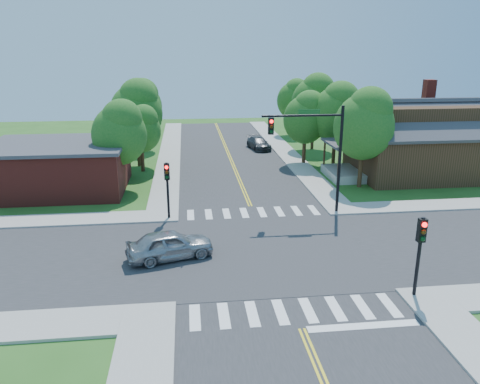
{
  "coord_description": "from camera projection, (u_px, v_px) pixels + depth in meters",
  "views": [
    {
      "loc": [
        -4.28,
        -23.21,
        10.75
      ],
      "look_at": [
        -1.14,
        4.04,
        2.2
      ],
      "focal_mm": 35.0,
      "sensor_mm": 36.0,
      "label": 1
    }
  ],
  "objects": [
    {
      "name": "tree_e_d",
      "position": [
        294.0,
        98.0,
        58.12
      ],
      "size": [
        4.16,
        3.95,
        7.07
      ],
      "color": "#382314",
      "rests_on": "ground"
    },
    {
      "name": "building_nw",
      "position": [
        59.0,
        167.0,
        36.08
      ],
      "size": [
        10.4,
        8.4,
        3.73
      ],
      "color": "maroon",
      "rests_on": "ground"
    },
    {
      "name": "ground",
      "position": [
        269.0,
        251.0,
        25.67
      ],
      "size": [
        100.0,
        100.0,
        0.0
      ],
      "primitive_type": "plane",
      "color": "#295A1C",
      "rests_on": "ground"
    },
    {
      "name": "tree_e_b",
      "position": [
        337.0,
        111.0,
        42.62
      ],
      "size": [
        4.62,
        4.39,
        7.86
      ],
      "color": "#382314",
      "rests_on": "ground"
    },
    {
      "name": "car_dgrey",
      "position": [
        259.0,
        144.0,
        50.93
      ],
      "size": [
        3.29,
        4.96,
        1.26
      ],
      "primitive_type": "imported",
      "rotation": [
        0.0,
        0.0,
        0.18
      ],
      "color": "#333638",
      "rests_on": "ground"
    },
    {
      "name": "stop_bar",
      "position": [
        363.0,
        327.0,
        18.74
      ],
      "size": [
        4.6,
        0.45,
        0.09
      ],
      "primitive_type": "cube",
      "color": "white",
      "rests_on": "ground"
    },
    {
      "name": "tree_e_a",
      "position": [
        365.0,
        122.0,
        35.86
      ],
      "size": [
        4.67,
        4.44,
        7.94
      ],
      "color": "#382314",
      "rests_on": "ground"
    },
    {
      "name": "car_silver",
      "position": [
        170.0,
        245.0,
        24.53
      ],
      "size": [
        4.14,
        5.46,
        1.54
      ],
      "primitive_type": "imported",
      "rotation": [
        0.0,
        0.0,
        1.84
      ],
      "color": "#A0A3A6",
      "rests_on": "ground"
    },
    {
      "name": "crosswalk_north",
      "position": [
        253.0,
        212.0,
        31.54
      ],
      "size": [
        8.85,
        2.0,
        0.01
      ],
      "color": "white",
      "rests_on": "ground"
    },
    {
      "name": "tree_w_c",
      "position": [
        141.0,
        103.0,
        49.49
      ],
      "size": [
        4.5,
        4.27,
        7.65
      ],
      "color": "#382314",
      "rests_on": "ground"
    },
    {
      "name": "centerline",
      "position": [
        269.0,
        250.0,
        25.66
      ],
      "size": [
        0.3,
        90.0,
        0.01
      ],
      "color": "yellow",
      "rests_on": "ground"
    },
    {
      "name": "tree_bldg",
      "position": [
        141.0,
        128.0,
        40.96
      ],
      "size": [
        3.54,
        3.36,
        6.02
      ],
      "color": "#382314",
      "rests_on": "ground"
    },
    {
      "name": "road_ns",
      "position": [
        269.0,
        251.0,
        25.67
      ],
      "size": [
        10.0,
        90.0,
        0.04
      ],
      "primitive_type": "cube",
      "color": "#2D2D30",
      "rests_on": "ground"
    },
    {
      "name": "tree_w_a",
      "position": [
        120.0,
        131.0,
        35.4
      ],
      "size": [
        4.16,
        3.95,
        7.07
      ],
      "color": "#382314",
      "rests_on": "ground"
    },
    {
      "name": "signal_pole_nw",
      "position": [
        167.0,
        180.0,
        29.56
      ],
      "size": [
        0.34,
        0.42,
        3.8
      ],
      "color": "black",
      "rests_on": "ground"
    },
    {
      "name": "signal_pole_se",
      "position": [
        421.0,
        243.0,
        20.16
      ],
      "size": [
        0.34,
        0.42,
        3.8
      ],
      "color": "black",
      "rests_on": "ground"
    },
    {
      "name": "tree_e_c",
      "position": [
        315.0,
        99.0,
        49.69
      ],
      "size": [
        4.82,
        4.58,
        8.2
      ],
      "color": "#382314",
      "rests_on": "ground"
    },
    {
      "name": "sidewalk_nw",
      "position": [
        49.0,
        181.0,
        38.92
      ],
      "size": [
        40.0,
        40.0,
        0.14
      ],
      "color": "#9E9B93",
      "rests_on": "ground"
    },
    {
      "name": "road_ew",
      "position": [
        269.0,
        251.0,
        25.67
      ],
      "size": [
        90.0,
        10.0,
        0.04
      ],
      "primitive_type": "cube",
      "color": "#2D2D30",
      "rests_on": "ground"
    },
    {
      "name": "signal_mast_ne",
      "position": [
        315.0,
        143.0,
        29.96
      ],
      "size": [
        5.3,
        0.42,
        7.2
      ],
      "color": "black",
      "rests_on": "ground"
    },
    {
      "name": "tree_house",
      "position": [
        306.0,
        116.0,
        43.4
      ],
      "size": [
        4.1,
        3.9,
        6.97
      ],
      "color": "#382314",
      "rests_on": "ground"
    },
    {
      "name": "house_ne",
      "position": [
        415.0,
        138.0,
        39.84
      ],
      "size": [
        13.05,
        8.8,
        7.11
      ],
      "color": "#322311",
      "rests_on": "ground"
    },
    {
      "name": "intersection_patch",
      "position": [
        269.0,
        251.0,
        25.67
      ],
      "size": [
        10.2,
        10.2,
        0.06
      ],
      "primitive_type": "cube",
      "color": "#2D2D30",
      "rests_on": "ground"
    },
    {
      "name": "tree_w_d",
      "position": [
        146.0,
        103.0,
        58.65
      ],
      "size": [
        3.55,
        3.37,
        6.04
      ],
      "color": "#382314",
      "rests_on": "ground"
    },
    {
      "name": "sidewalk_ne",
      "position": [
        411.0,
        170.0,
        42.39
      ],
      "size": [
        40.0,
        40.0,
        0.14
      ],
      "color": "#9E9B93",
      "rests_on": "ground"
    },
    {
      "name": "tree_w_b",
      "position": [
        137.0,
        109.0,
        42.39
      ],
      "size": [
        4.78,
        4.54,
        8.12
      ],
      "color": "#382314",
      "rests_on": "ground"
    },
    {
      "name": "crosswalk_south",
      "position": [
        294.0,
        311.0,
        19.78
      ],
      "size": [
        8.85,
        2.0,
        0.01
      ],
      "color": "white",
      "rests_on": "ground"
    }
  ]
}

